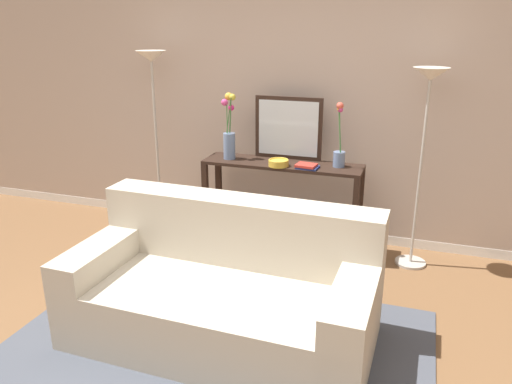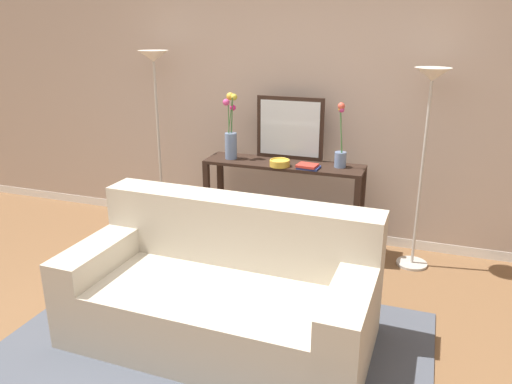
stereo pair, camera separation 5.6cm
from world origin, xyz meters
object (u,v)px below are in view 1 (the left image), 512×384
Objects in this scene: book_stack at (307,166)px; fruit_bowl at (279,163)px; couch at (224,294)px; wall_mirror at (288,128)px; vase_short_flowers at (339,147)px; console_table at (282,189)px; floor_lamp_right at (427,114)px; book_row_under_console at (239,234)px; vase_tall_flowers at (229,135)px; floor_lamp_left at (153,92)px.

fruit_bowl is at bearing -178.39° from book_stack.
couch is 1.81m from wall_mirror.
vase_short_flowers reaches higher than book_stack.
couch is 1.50m from console_table.
wall_mirror is (-1.16, 0.14, -0.22)m from floor_lamp_right.
couch is at bearing -72.97° from book_row_under_console.
floor_lamp_right reaches higher than vase_tall_flowers.
console_table is 1.39m from floor_lamp_right.
vase_short_flowers is (-0.67, 0.01, -0.32)m from floor_lamp_right.
book_row_under_console is at bearing 107.03° from couch.
floor_lamp_right is at bearing 0.73° from console_table.
vase_short_flowers is 1.30m from book_row_under_console.
couch is 1.72m from vase_tall_flowers.
book_row_under_console is (-0.42, -0.00, -0.50)m from console_table.
fruit_bowl is (-0.00, -0.11, 0.28)m from console_table.
console_table is 2.31× the size of wall_mirror.
wall_mirror is (0.01, 0.15, 0.53)m from console_table.
book_row_under_console is at bearing -178.54° from vase_short_flowers.
wall_mirror is 0.44m from book_stack.
book_stack is (0.74, -0.09, -0.20)m from vase_tall_flowers.
fruit_bowl reaches higher than book_row_under_console.
fruit_bowl is at bearing -11.19° from vase_tall_flowers.
book_row_under_console is at bearing 164.85° from fruit_bowl.
floor_lamp_left is 9.93× the size of fruit_bowl.
floor_lamp_left reaches higher than book_stack.
floor_lamp_right reaches higher than fruit_bowl.
floor_lamp_left reaches higher than book_row_under_console.
fruit_bowl is 0.89m from book_row_under_console.
fruit_bowl is (1.26, -0.13, -0.54)m from floor_lamp_left.
vase_tall_flowers reaches higher than vase_short_flowers.
couch is at bearing -107.00° from vase_short_flowers.
floor_lamp_right is 8.46× the size of book_stack.
console_table is at bearing 0.00° from book_row_under_console.
console_table is at bearing -177.29° from vase_short_flowers.
couch reaches higher than fruit_bowl.
console_table is 7.22× the size of book_stack.
wall_mirror is 0.36m from fruit_bowl.
console_table is 2.54× the size of vase_short_flowers.
fruit_bowl is 0.53× the size of book_row_under_console.
floor_lamp_left is at bearing 174.21° from fruit_bowl.
wall_mirror reaches higher than fruit_bowl.
floor_lamp_left is at bearing 179.32° from console_table.
console_table is at bearing 1.72° from vase_tall_flowers.
fruit_bowl is 0.25m from book_stack.
floor_lamp_right is 2.81× the size of vase_tall_flowers.
floor_lamp_left reaches higher than fruit_bowl.
vase_tall_flowers is (-0.53, 1.46, 0.72)m from couch.
floor_lamp_left reaches higher than floor_lamp_right.
vase_short_flowers reaches higher than fruit_bowl.
floor_lamp_right is 5.01× the size of book_row_under_console.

